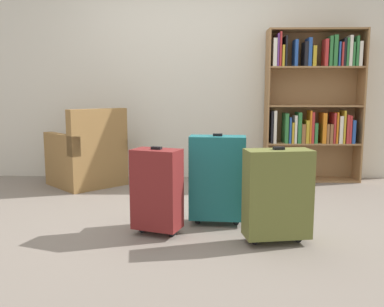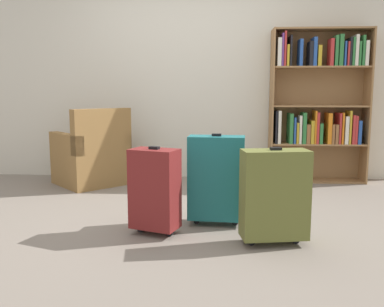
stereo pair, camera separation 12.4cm
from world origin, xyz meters
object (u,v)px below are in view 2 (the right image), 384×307
Objects in this scene: suitcase_teal at (216,178)px; suitcase_olive at (274,194)px; suitcase_dark_red at (155,189)px; armchair at (92,158)px; mug at (143,180)px; bookshelf at (319,101)px.

suitcase_teal reaches higher than suitcase_olive.
suitcase_olive reaches higher than suitcase_dark_red.
suitcase_teal is at bearing 134.25° from suitcase_olive.
mug is (0.58, 0.07, -0.27)m from armchair.
suitcase_dark_red is at bearing -76.57° from mug.
bookshelf is at bearing 55.15° from suitcase_teal.
suitcase_olive is (1.30, -1.90, 0.32)m from mug.
bookshelf is 2.78m from armchair.
bookshelf is 2.31m from mug.
armchair is 1.41× the size of suitcase_olive.
mug is 1.75m from suitcase_teal.
mug is at bearing 124.25° from suitcase_olive.
suitcase_olive is at bearing -44.34° from armchair.
suitcase_teal is (1.46, -1.41, 0.07)m from armchair.
bookshelf reaches higher than suitcase_teal.
bookshelf is 15.12× the size of mug.
bookshelf reaches higher than armchair.
mug is (-2.10, -0.27, -0.93)m from bookshelf.
suitcase_dark_red is at bearing -59.20° from armchair.
bookshelf reaches higher than suitcase_dark_red.
armchair is 8.25× the size of mug.
armchair is 0.64m from mug.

